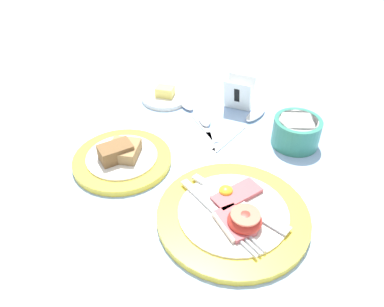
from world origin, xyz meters
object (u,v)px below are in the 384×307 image
(breakfast_plate, at_px, (233,214))
(butter_dish, at_px, (165,96))
(teaspoon_near_cup, at_px, (249,120))
(sugar_cup, at_px, (296,131))
(teaspoon_stray, at_px, (190,109))
(teaspoon_by_saucer, at_px, (206,125))
(number_card, at_px, (239,94))
(bread_plate, at_px, (122,158))

(breakfast_plate, height_order, butter_dish, breakfast_plate)
(butter_dish, xyz_separation_m, teaspoon_near_cup, (0.21, -0.01, -0.00))
(sugar_cup, distance_m, teaspoon_stray, 0.24)
(teaspoon_near_cup, bearing_deg, teaspoon_by_saucer, 138.76)
(breakfast_plate, distance_m, teaspoon_near_cup, 0.28)
(sugar_cup, bearing_deg, teaspoon_near_cup, 161.70)
(breakfast_plate, bearing_deg, number_card, 108.36)
(sugar_cup, xyz_separation_m, number_card, (-0.15, 0.08, 0.01))
(butter_dish, relative_size, number_card, 1.50)
(breakfast_plate, bearing_deg, bread_plate, 169.91)
(butter_dish, bearing_deg, number_card, 11.12)
(teaspoon_by_saucer, bearing_deg, teaspoon_stray, 21.74)
(teaspoon_by_saucer, bearing_deg, teaspoon_near_cup, -85.62)
(bread_plate, distance_m, number_card, 0.30)
(butter_dish, distance_m, teaspoon_stray, 0.08)
(breakfast_plate, xyz_separation_m, teaspoon_by_saucer, (-0.14, 0.22, -0.01))
(sugar_cup, relative_size, number_card, 1.25)
(breakfast_plate, xyz_separation_m, number_card, (-0.10, 0.31, 0.03))
(breakfast_plate, height_order, teaspoon_stray, breakfast_plate)
(bread_plate, bearing_deg, sugar_cup, 35.04)
(breakfast_plate, height_order, teaspoon_by_saucer, breakfast_plate)
(teaspoon_stray, bearing_deg, breakfast_plate, 168.23)
(butter_dish, bearing_deg, bread_plate, -81.36)
(sugar_cup, bearing_deg, breakfast_plate, -100.23)
(sugar_cup, bearing_deg, teaspoon_by_saucer, -173.39)
(bread_plate, distance_m, teaspoon_stray, 0.22)
(teaspoon_near_cup, bearing_deg, number_card, 57.67)
(sugar_cup, height_order, number_card, number_card)
(butter_dish, bearing_deg, teaspoon_by_saucer, -26.12)
(number_card, distance_m, teaspoon_stray, 0.11)
(teaspoon_by_saucer, bearing_deg, bread_plate, 119.63)
(number_card, relative_size, teaspoon_stray, 0.46)
(sugar_cup, xyz_separation_m, teaspoon_near_cup, (-0.11, 0.03, -0.02))
(number_card, bearing_deg, breakfast_plate, -74.01)
(teaspoon_near_cup, bearing_deg, butter_dish, 100.44)
(butter_dish, relative_size, teaspoon_by_saucer, 0.63)
(sugar_cup, relative_size, teaspoon_stray, 0.58)
(sugar_cup, distance_m, teaspoon_near_cup, 0.11)
(number_card, xyz_separation_m, teaspoon_stray, (-0.09, -0.05, -0.03))
(butter_dish, distance_m, teaspoon_near_cup, 0.21)
(teaspoon_near_cup, bearing_deg, sugar_cup, -95.51)
(teaspoon_by_saucer, bearing_deg, butter_dish, 32.30)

